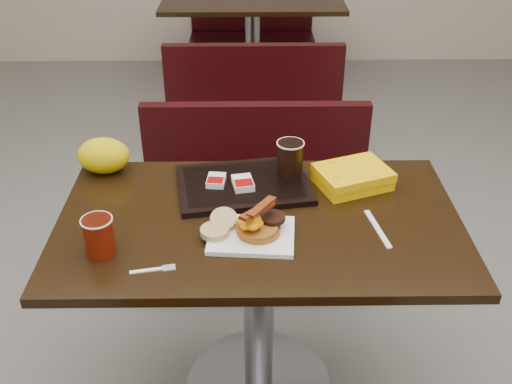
{
  "coord_description": "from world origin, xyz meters",
  "views": [
    {
      "loc": [
        -0.03,
        -1.47,
        1.76
      ],
      "look_at": [
        -0.01,
        0.03,
        0.82
      ],
      "focal_mm": 41.97,
      "sensor_mm": 36.0,
      "label": 1
    }
  ],
  "objects_px": {
    "bench_far_s": "(254,93)",
    "knife": "(378,229)",
    "paper_bag": "(103,156)",
    "table_near": "(259,311)",
    "platter": "(251,235)",
    "pancake_stack": "(259,229)",
    "hashbrown_sleeve_left": "(216,180)",
    "bench_near_n": "(256,201)",
    "table_far": "(253,52)",
    "coffee_cup_far": "(290,159)",
    "clamshell": "(353,177)",
    "bench_far_n": "(252,25)",
    "fork": "(146,270)",
    "tray": "(244,185)",
    "hashbrown_sleeve_right": "(243,183)",
    "coffee_cup_near": "(99,237)"
  },
  "relations": [
    {
      "from": "bench_near_n",
      "to": "bench_far_s",
      "type": "bearing_deg",
      "value": 90.0
    },
    {
      "from": "coffee_cup_far",
      "to": "bench_far_s",
      "type": "bearing_deg",
      "value": 93.53
    },
    {
      "from": "knife",
      "to": "paper_bag",
      "type": "xyz_separation_m",
      "value": [
        -0.86,
        0.35,
        0.06
      ]
    },
    {
      "from": "bench_near_n",
      "to": "bench_far_n",
      "type": "relative_size",
      "value": 1.0
    },
    {
      "from": "table_near",
      "to": "hashbrown_sleeve_right",
      "type": "bearing_deg",
      "value": 108.08
    },
    {
      "from": "hashbrown_sleeve_left",
      "to": "tray",
      "type": "bearing_deg",
      "value": 8.94
    },
    {
      "from": "table_near",
      "to": "platter",
      "type": "xyz_separation_m",
      "value": [
        -0.02,
        -0.1,
        0.38
      ]
    },
    {
      "from": "pancake_stack",
      "to": "bench_near_n",
      "type": "bearing_deg",
      "value": 89.78
    },
    {
      "from": "fork",
      "to": "clamshell",
      "type": "xyz_separation_m",
      "value": [
        0.61,
        0.43,
        0.03
      ]
    },
    {
      "from": "table_near",
      "to": "tray",
      "type": "distance_m",
      "value": 0.43
    },
    {
      "from": "table_far",
      "to": "hashbrown_sleeve_left",
      "type": "distance_m",
      "value": 2.47
    },
    {
      "from": "hashbrown_sleeve_left",
      "to": "paper_bag",
      "type": "xyz_separation_m",
      "value": [
        -0.38,
        0.12,
        0.03
      ]
    },
    {
      "from": "hashbrown_sleeve_right",
      "to": "bench_far_s",
      "type": "bearing_deg",
      "value": 77.5
    },
    {
      "from": "clamshell",
      "to": "hashbrown_sleeve_right",
      "type": "bearing_deg",
      "value": 164.78
    },
    {
      "from": "bench_near_n",
      "to": "paper_bag",
      "type": "height_order",
      "value": "paper_bag"
    },
    {
      "from": "platter",
      "to": "fork",
      "type": "height_order",
      "value": "platter"
    },
    {
      "from": "hashbrown_sleeve_left",
      "to": "clamshell",
      "type": "height_order",
      "value": "clamshell"
    },
    {
      "from": "coffee_cup_far",
      "to": "knife",
      "type": "bearing_deg",
      "value": -50.42
    },
    {
      "from": "table_far",
      "to": "knife",
      "type": "bearing_deg",
      "value": -82.68
    },
    {
      "from": "bench_near_n",
      "to": "coffee_cup_far",
      "type": "relative_size",
      "value": 8.7
    },
    {
      "from": "fork",
      "to": "hashbrown_sleeve_right",
      "type": "height_order",
      "value": "hashbrown_sleeve_right"
    },
    {
      "from": "platter",
      "to": "coffee_cup_far",
      "type": "xyz_separation_m",
      "value": [
        0.13,
        0.32,
        0.07
      ]
    },
    {
      "from": "hashbrown_sleeve_left",
      "to": "paper_bag",
      "type": "bearing_deg",
      "value": 168.49
    },
    {
      "from": "table_far",
      "to": "paper_bag",
      "type": "xyz_separation_m",
      "value": [
        -0.51,
        -2.31,
        0.43
      ]
    },
    {
      "from": "bench_far_s",
      "to": "paper_bag",
      "type": "bearing_deg",
      "value": -107.66
    },
    {
      "from": "bench_far_s",
      "to": "bench_far_n",
      "type": "bearing_deg",
      "value": 90.0
    },
    {
      "from": "bench_far_s",
      "to": "bench_far_n",
      "type": "relative_size",
      "value": 1.0
    },
    {
      "from": "pancake_stack",
      "to": "hashbrown_sleeve_right",
      "type": "xyz_separation_m",
      "value": [
        -0.05,
        0.24,
        0.0
      ]
    },
    {
      "from": "platter",
      "to": "knife",
      "type": "relative_size",
      "value": 1.27
    },
    {
      "from": "table_far",
      "to": "bench_far_s",
      "type": "height_order",
      "value": "table_far"
    },
    {
      "from": "bench_far_n",
      "to": "tray",
      "type": "bearing_deg",
      "value": -90.88
    },
    {
      "from": "fork",
      "to": "hashbrown_sleeve_left",
      "type": "distance_m",
      "value": 0.45
    },
    {
      "from": "table_far",
      "to": "coffee_cup_near",
      "type": "height_order",
      "value": "coffee_cup_near"
    },
    {
      "from": "table_far",
      "to": "clamshell",
      "type": "bearing_deg",
      "value": -82.81
    },
    {
      "from": "bench_near_n",
      "to": "bench_far_s",
      "type": "xyz_separation_m",
      "value": [
        0.0,
        1.2,
        0.0
      ]
    },
    {
      "from": "bench_near_n",
      "to": "table_far",
      "type": "relative_size",
      "value": 0.83
    },
    {
      "from": "fork",
      "to": "coffee_cup_far",
      "type": "bearing_deg",
      "value": 38.24
    },
    {
      "from": "coffee_cup_near",
      "to": "knife",
      "type": "height_order",
      "value": "coffee_cup_near"
    },
    {
      "from": "paper_bag",
      "to": "coffee_cup_near",
      "type": "bearing_deg",
      "value": -80.0
    },
    {
      "from": "table_near",
      "to": "knife",
      "type": "xyz_separation_m",
      "value": [
        0.34,
        -0.06,
        0.38
      ]
    },
    {
      "from": "bench_far_s",
      "to": "knife",
      "type": "height_order",
      "value": "knife"
    },
    {
      "from": "bench_near_n",
      "to": "pancake_stack",
      "type": "bearing_deg",
      "value": -90.22
    },
    {
      "from": "bench_far_n",
      "to": "platter",
      "type": "bearing_deg",
      "value": -90.4
    },
    {
      "from": "bench_near_n",
      "to": "hashbrown_sleeve_left",
      "type": "relative_size",
      "value": 13.22
    },
    {
      "from": "bench_far_n",
      "to": "knife",
      "type": "xyz_separation_m",
      "value": [
        0.34,
        -3.36,
        0.39
      ]
    },
    {
      "from": "bench_near_n",
      "to": "table_far",
      "type": "distance_m",
      "value": 1.9
    },
    {
      "from": "knife",
      "to": "tray",
      "type": "bearing_deg",
      "value": -131.43
    },
    {
      "from": "pancake_stack",
      "to": "hashbrown_sleeve_left",
      "type": "xyz_separation_m",
      "value": [
        -0.13,
        0.26,
        0.0
      ]
    },
    {
      "from": "pancake_stack",
      "to": "table_near",
      "type": "bearing_deg",
      "value": 88.08
    },
    {
      "from": "bench_far_s",
      "to": "clamshell",
      "type": "bearing_deg",
      "value": -79.93
    }
  ]
}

